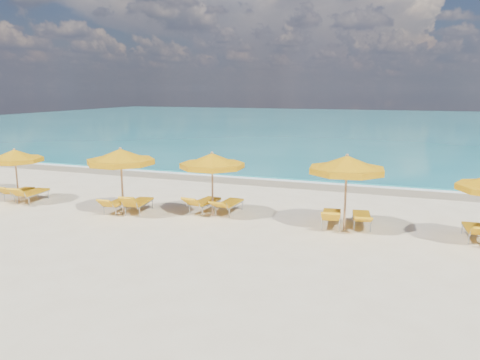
% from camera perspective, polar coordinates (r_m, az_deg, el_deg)
% --- Properties ---
extents(ground_plane, '(120.00, 120.00, 0.00)m').
position_cam_1_polar(ground_plane, '(16.41, -1.80, -5.07)').
color(ground_plane, beige).
extents(ocean, '(120.00, 80.00, 0.30)m').
position_cam_1_polar(ocean, '(63.06, 14.72, 6.60)').
color(ocean, '#167780').
rests_on(ocean, ground).
extents(wet_sand_band, '(120.00, 2.60, 0.01)m').
position_cam_1_polar(wet_sand_band, '(23.25, 4.98, -0.27)').
color(wet_sand_band, tan).
rests_on(wet_sand_band, ground).
extents(foam_line, '(120.00, 1.20, 0.03)m').
position_cam_1_polar(foam_line, '(24.01, 5.48, 0.09)').
color(foam_line, white).
rests_on(foam_line, ground).
extents(whitecap_near, '(14.00, 0.36, 0.05)m').
position_cam_1_polar(whitecap_near, '(34.09, -0.56, 3.41)').
color(whitecap_near, white).
rests_on(whitecap_near, ground).
extents(whitecap_far, '(18.00, 0.30, 0.05)m').
position_cam_1_polar(whitecap_far, '(38.95, 23.04, 3.49)').
color(whitecap_far, white).
rests_on(whitecap_far, ground).
extents(umbrella_1, '(2.47, 2.47, 2.21)m').
position_cam_1_polar(umbrella_1, '(20.90, -25.77, 2.62)').
color(umbrella_1, tan).
rests_on(umbrella_1, ground).
extents(umbrella_2, '(3.24, 3.24, 2.49)m').
position_cam_1_polar(umbrella_2, '(17.46, -14.34, 2.71)').
color(umbrella_2, tan).
rests_on(umbrella_2, ground).
extents(umbrella_3, '(3.08, 3.08, 2.36)m').
position_cam_1_polar(umbrella_3, '(16.71, -3.42, 2.30)').
color(umbrella_3, tan).
rests_on(umbrella_3, ground).
extents(umbrella_4, '(3.09, 3.09, 2.52)m').
position_cam_1_polar(umbrella_4, '(15.38, 12.89, 1.77)').
color(umbrella_4, tan).
rests_on(umbrella_4, ground).
extents(lounger_1_left, '(0.62, 1.70, 0.73)m').
position_cam_1_polar(lounger_1_left, '(21.69, -25.37, -1.58)').
color(lounger_1_left, '#A5A8AD').
rests_on(lounger_1_left, ground).
extents(lounger_1_right, '(0.79, 1.90, 0.80)m').
position_cam_1_polar(lounger_1_right, '(20.96, -23.98, -1.83)').
color(lounger_1_right, '#A5A8AD').
rests_on(lounger_1_right, ground).
extents(lounger_2_left, '(0.66, 1.66, 0.71)m').
position_cam_1_polar(lounger_2_left, '(18.22, -14.79, -3.15)').
color(lounger_2_left, '#A5A8AD').
rests_on(lounger_2_left, ground).
extents(lounger_2_right, '(0.85, 1.88, 0.85)m').
position_cam_1_polar(lounger_2_right, '(17.93, -12.24, -3.16)').
color(lounger_2_right, '#A5A8AD').
rests_on(lounger_2_right, ground).
extents(lounger_3_left, '(0.88, 1.93, 0.78)m').
position_cam_1_polar(lounger_3_left, '(17.67, -4.38, -3.16)').
color(lounger_3_left, '#A5A8AD').
rests_on(lounger_3_left, ground).
extents(lounger_3_right, '(0.72, 1.89, 0.69)m').
position_cam_1_polar(lounger_3_right, '(17.44, -1.37, -3.35)').
color(lounger_3_right, '#A5A8AD').
rests_on(lounger_3_right, ground).
extents(lounger_4_left, '(0.84, 1.94, 0.78)m').
position_cam_1_polar(lounger_4_left, '(16.09, 11.06, -4.77)').
color(lounger_4_left, '#A5A8AD').
rests_on(lounger_4_left, ground).
extents(lounger_4_right, '(0.83, 1.87, 0.65)m').
position_cam_1_polar(lounger_4_right, '(16.25, 14.60, -4.82)').
color(lounger_4_right, '#A5A8AD').
rests_on(lounger_4_right, ground).
extents(lounger_5_left, '(0.67, 1.71, 0.70)m').
position_cam_1_polar(lounger_5_left, '(16.11, 26.67, -5.84)').
color(lounger_5_left, '#A5A8AD').
rests_on(lounger_5_left, ground).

